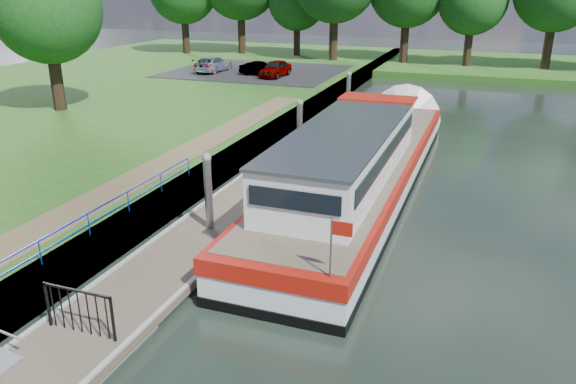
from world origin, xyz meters
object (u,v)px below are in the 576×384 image
(car_b, at_px, (260,69))
(car_c, at_px, (213,64))
(barge, at_px, (363,162))
(pontoon, at_px, (263,189))
(car_a, at_px, (275,68))

(car_b, relative_size, car_c, 0.75)
(barge, bearing_deg, car_c, 129.95)
(pontoon, bearing_deg, car_a, 110.15)
(pontoon, xyz_separation_m, car_b, (-9.72, 22.74, 1.19))
(car_b, height_order, car_c, car_c)
(pontoon, distance_m, barge, 4.24)
(pontoon, xyz_separation_m, barge, (3.60, 2.05, 0.90))
(pontoon, relative_size, barge, 1.42)
(car_b, distance_m, car_c, 4.50)
(barge, height_order, car_c, barge)
(car_a, xyz_separation_m, car_b, (-1.42, 0.12, -0.11))
(car_a, distance_m, car_c, 5.92)
(pontoon, xyz_separation_m, car_c, (-14.18, 23.28, 1.29))
(pontoon, relative_size, car_b, 9.22)
(car_a, height_order, car_b, car_a)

